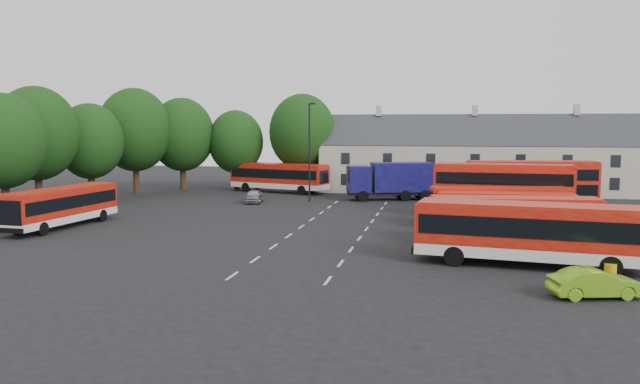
{
  "coord_description": "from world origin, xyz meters",
  "views": [
    {
      "loc": [
        10.47,
        -43.83,
        7.62
      ],
      "look_at": [
        0.52,
        6.78,
        2.2
      ],
      "focal_mm": 35.0,
      "sensor_mm": 36.0,
      "label": 1
    }
  ],
  "objects": [
    {
      "name": "ground",
      "position": [
        0.0,
        0.0,
        0.0
      ],
      "size": [
        140.0,
        140.0,
        0.0
      ],
      "primitive_type": "plane",
      "color": "black",
      "rests_on": "ground"
    },
    {
      "name": "lane_markings",
      "position": [
        2.5,
        2.0,
        0.01
      ],
      "size": [
        5.15,
        33.8,
        0.01
      ],
      "color": "beige",
      "rests_on": "ground"
    },
    {
      "name": "treeline",
      "position": [
        -20.74,
        19.36,
        6.68
      ],
      "size": [
        29.92,
        32.59,
        12.01
      ],
      "color": "black",
      "rests_on": "ground"
    },
    {
      "name": "terrace_houses",
      "position": [
        14.0,
        30.0,
        3.86
      ],
      "size": [
        35.7,
        7.13,
        10.06
      ],
      "color": "beige",
      "rests_on": "ground"
    },
    {
      "name": "bus_row_a",
      "position": [
        15.26,
        -8.81,
        2.08
      ],
      "size": [
        12.51,
        4.47,
        3.46
      ],
      "rotation": [
        0.0,
        0.0,
        -0.14
      ],
      "color": "silver",
      "rests_on": "ground"
    },
    {
      "name": "bus_row_b",
      "position": [
        15.57,
        -4.97,
        1.69
      ],
      "size": [
        10.13,
        3.47,
        2.81
      ],
      "rotation": [
        0.0,
        0.0,
        -0.12
      ],
      "color": "silver",
      "rests_on": "ground"
    },
    {
      "name": "bus_row_c",
      "position": [
        15.13,
        -1.92,
        1.84
      ],
      "size": [
        10.99,
        3.53,
        3.05
      ],
      "rotation": [
        0.0,
        0.0,
        0.1
      ],
      "color": "silver",
      "rests_on": "ground"
    },
    {
      "name": "bus_row_d",
      "position": [
        15.09,
        3.32,
        1.68
      ],
      "size": [
        9.93,
        2.47,
        2.8
      ],
      "rotation": [
        0.0,
        0.0,
        0.02
      ],
      "color": "silver",
      "rests_on": "ground"
    },
    {
      "name": "bus_row_e",
      "position": [
        14.87,
        5.74,
        1.79
      ],
      "size": [
        10.78,
        4.08,
        2.98
      ],
      "rotation": [
        0.0,
        0.0,
        0.16
      ],
      "color": "silver",
      "rests_on": "ground"
    },
    {
      "name": "bus_dd_south",
      "position": [
        15.42,
        9.49,
        2.6
      ],
      "size": [
        11.29,
        3.52,
        4.56
      ],
      "rotation": [
        0.0,
        0.0,
        -0.09
      ],
      "color": "silver",
      "rests_on": "ground"
    },
    {
      "name": "bus_dd_north",
      "position": [
        18.27,
        13.92,
        2.62
      ],
      "size": [
        11.48,
        4.35,
        4.6
      ],
      "rotation": [
        0.0,
        0.0,
        0.16
      ],
      "color": "silver",
      "rests_on": "ground"
    },
    {
      "name": "bus_west",
      "position": [
        -17.75,
        -1.76,
        1.82
      ],
      "size": [
        3.35,
        10.85,
        3.02
      ],
      "rotation": [
        0.0,
        0.0,
        1.49
      ],
      "color": "silver",
      "rests_on": "ground"
    },
    {
      "name": "bus_north",
      "position": [
        -8.14,
        26.03,
        2.02
      ],
      "size": [
        12.17,
        6.16,
        3.37
      ],
      "rotation": [
        0.0,
        0.0,
        -0.31
      ],
      "color": "silver",
      "rests_on": "ground"
    },
    {
      "name": "box_truck",
      "position": [
        5.32,
        21.1,
        2.18
      ],
      "size": [
        9.3,
        5.27,
        3.88
      ],
      "rotation": [
        0.0,
        0.0,
        0.3
      ],
      "color": "black",
      "rests_on": "ground"
    },
    {
      "name": "silver_car",
      "position": [
        -8.07,
        16.0,
        0.66
      ],
      "size": [
        2.21,
        4.1,
        1.33
      ],
      "primitive_type": "imported",
      "rotation": [
        0.0,
        0.0,
        0.17
      ],
      "color": "#A5A7AC",
      "rests_on": "ground"
    },
    {
      "name": "lime_car",
      "position": [
        17.28,
        -14.74,
        0.66
      ],
      "size": [
        4.25,
        2.41,
        1.32
      ],
      "primitive_type": "imported",
      "rotation": [
        0.0,
        0.0,
        1.84
      ],
      "color": "#72B61C",
      "rests_on": "ground"
    },
    {
      "name": "grit_bin",
      "position": [
        18.89,
        -10.81,
        0.37
      ],
      "size": [
        0.6,
        0.6,
        0.74
      ],
      "primitive_type": "cylinder",
      "color": "gold",
      "rests_on": "ground"
    },
    {
      "name": "lamppost",
      "position": [
        -2.7,
        17.71,
        5.33
      ],
      "size": [
        0.69,
        0.3,
        10.0
      ],
      "rotation": [
        0.0,
        0.0,
        0.1
      ],
      "color": "black",
      "rests_on": "ground"
    }
  ]
}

